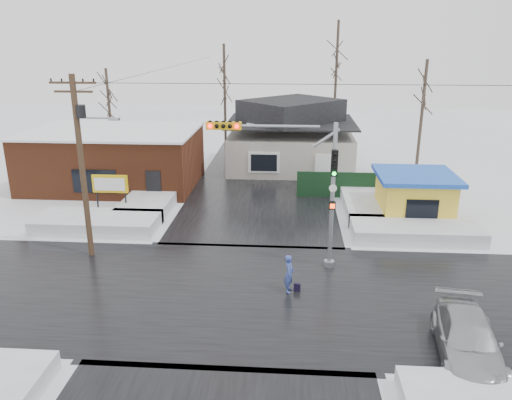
# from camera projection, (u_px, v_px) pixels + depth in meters

# --- Properties ---
(ground) EXTENTS (120.00, 120.00, 0.00)m
(ground) POSITION_uv_depth(u_px,v_px,m) (241.00, 294.00, 21.61)
(ground) COLOR white
(ground) RESTS_ON ground
(road_ns) EXTENTS (10.00, 120.00, 0.02)m
(road_ns) POSITION_uv_depth(u_px,v_px,m) (241.00, 294.00, 21.61)
(road_ns) COLOR black
(road_ns) RESTS_ON ground
(road_ew) EXTENTS (120.00, 10.00, 0.02)m
(road_ew) POSITION_uv_depth(u_px,v_px,m) (241.00, 294.00, 21.61)
(road_ew) COLOR black
(road_ew) RESTS_ON ground
(snowbank_nw) EXTENTS (7.00, 3.00, 0.80)m
(snowbank_nw) POSITION_uv_depth(u_px,v_px,m) (98.00, 223.00, 28.72)
(snowbank_nw) COLOR white
(snowbank_nw) RESTS_ON ground
(snowbank_ne) EXTENTS (7.00, 3.00, 0.80)m
(snowbank_ne) POSITION_uv_depth(u_px,v_px,m) (415.00, 231.00, 27.51)
(snowbank_ne) COLOR white
(snowbank_ne) RESTS_ON ground
(snowbank_nside_w) EXTENTS (3.00, 8.00, 0.80)m
(snowbank_nside_w) POSITION_uv_depth(u_px,v_px,m) (154.00, 197.00, 33.33)
(snowbank_nside_w) COLOR white
(snowbank_nside_w) RESTS_ON ground
(snowbank_nside_e) EXTENTS (3.00, 8.00, 0.80)m
(snowbank_nside_e) POSITION_uv_depth(u_px,v_px,m) (366.00, 202.00, 32.38)
(snowbank_nside_e) COLOR white
(snowbank_nside_e) RESTS_ON ground
(traffic_signal) EXTENTS (6.05, 0.68, 7.00)m
(traffic_signal) POSITION_uv_depth(u_px,v_px,m) (299.00, 176.00, 22.84)
(traffic_signal) COLOR gray
(traffic_signal) RESTS_ON ground
(utility_pole) EXTENTS (3.15, 0.44, 9.00)m
(utility_pole) POSITION_uv_depth(u_px,v_px,m) (82.00, 157.00, 23.86)
(utility_pole) COLOR #382619
(utility_pole) RESTS_ON ground
(brick_building) EXTENTS (12.20, 8.20, 4.12)m
(brick_building) POSITION_uv_depth(u_px,v_px,m) (114.00, 158.00, 36.85)
(brick_building) COLOR brown
(brick_building) RESTS_ON ground
(marquee_sign) EXTENTS (2.20, 0.21, 2.55)m
(marquee_sign) POSITION_uv_depth(u_px,v_px,m) (110.00, 185.00, 30.61)
(marquee_sign) COLOR black
(marquee_sign) RESTS_ON ground
(house) EXTENTS (10.40, 8.40, 5.76)m
(house) POSITION_uv_depth(u_px,v_px,m) (291.00, 137.00, 41.49)
(house) COLOR #B6B0A4
(house) RESTS_ON ground
(kiosk) EXTENTS (4.60, 4.60, 2.88)m
(kiosk) POSITION_uv_depth(u_px,v_px,m) (414.00, 196.00, 29.98)
(kiosk) COLOR yellow
(kiosk) RESTS_ON ground
(fence) EXTENTS (8.00, 0.12, 1.80)m
(fence) POSITION_uv_depth(u_px,v_px,m) (355.00, 185.00, 34.15)
(fence) COLOR black
(fence) RESTS_ON ground
(tree_far_left) EXTENTS (3.00, 3.00, 10.00)m
(tree_far_left) POSITION_uv_depth(u_px,v_px,m) (224.00, 68.00, 44.02)
(tree_far_left) COLOR #332821
(tree_far_left) RESTS_ON ground
(tree_far_mid) EXTENTS (3.00, 3.00, 12.00)m
(tree_far_mid) POSITION_uv_depth(u_px,v_px,m) (337.00, 49.00, 44.74)
(tree_far_mid) COLOR #332821
(tree_far_mid) RESTS_ON ground
(tree_far_right) EXTENTS (3.00, 3.00, 9.00)m
(tree_far_right) POSITION_uv_depth(u_px,v_px,m) (425.00, 84.00, 37.50)
(tree_far_right) COLOR #332821
(tree_far_right) RESTS_ON ground
(tree_far_west) EXTENTS (3.00, 3.00, 8.00)m
(tree_far_west) POSITION_uv_depth(u_px,v_px,m) (107.00, 88.00, 43.30)
(tree_far_west) COLOR #332821
(tree_far_west) RESTS_ON ground
(pedestrian) EXTENTS (0.50, 0.68, 1.71)m
(pedestrian) POSITION_uv_depth(u_px,v_px,m) (289.00, 274.00, 21.53)
(pedestrian) COLOR #38499D
(pedestrian) RESTS_ON ground
(car) EXTENTS (2.66, 5.16, 1.43)m
(car) POSITION_uv_depth(u_px,v_px,m) (468.00, 340.00, 17.10)
(car) COLOR #A6A9AD
(car) RESTS_ON ground
(shopping_bag) EXTENTS (0.30, 0.17, 0.35)m
(shopping_bag) POSITION_uv_depth(u_px,v_px,m) (297.00, 288.00, 21.77)
(shopping_bag) COLOR black
(shopping_bag) RESTS_ON ground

